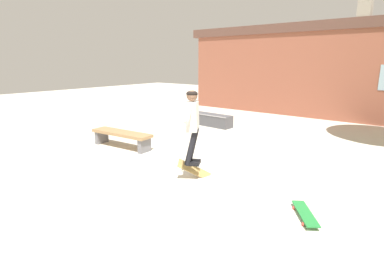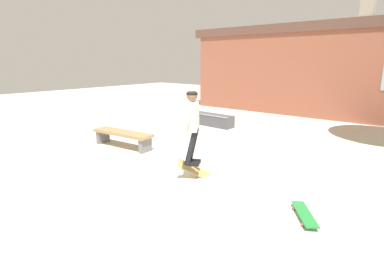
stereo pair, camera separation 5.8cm
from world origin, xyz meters
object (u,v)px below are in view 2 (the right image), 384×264
at_px(park_bench, 123,136).
at_px(skateboard_resting, 304,214).
at_px(skateboard_flipping, 195,170).
at_px(skate_ledge, 210,120).
at_px(skater, 192,121).

height_order(park_bench, skateboard_resting, park_bench).
bearing_deg(skateboard_resting, skateboard_flipping, 49.86).
relative_size(skate_ledge, skateboard_resting, 2.44).
height_order(skate_ledge, skateboard_flipping, skate_ledge).
relative_size(park_bench, skate_ledge, 1.02).
bearing_deg(park_bench, skate_ledge, 82.11).
xyz_separation_m(park_bench, skateboard_resting, (5.22, -0.68, -0.26)).
xyz_separation_m(park_bench, skater, (2.92, -0.56, 0.87)).
distance_m(skate_ledge, skater, 5.31).
bearing_deg(skateboard_resting, skater, 51.78).
distance_m(park_bench, skateboard_flipping, 2.97).
distance_m(skater, skateboard_resting, 2.56).
relative_size(park_bench, skater, 1.31).
distance_m(skateboard_flipping, skateboard_resting, 2.30).
bearing_deg(skate_ledge, skateboard_flipping, -54.44).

